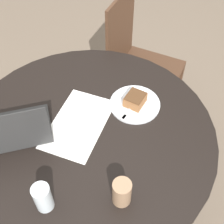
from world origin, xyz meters
TOP-DOWN VIEW (x-y plane):
  - ground_plane at (0.00, 0.00)m, footprint 12.00×12.00m
  - dining_table at (0.00, 0.00)m, footprint 1.13×1.13m
  - chair at (0.74, 0.34)m, footprint 0.54×0.54m
  - paper_document at (0.00, 0.06)m, footprint 0.43×0.35m
  - plate at (0.26, -0.05)m, footprint 0.24×0.24m
  - cake_slice at (0.26, -0.05)m, footprint 0.11×0.10m
  - fork at (0.21, -0.05)m, footprint 0.17×0.06m
  - coffee_glass at (-0.13, -0.32)m, footprint 0.07×0.07m
  - water_glass at (-0.34, -0.14)m, footprint 0.07×0.07m
  - laptop at (-0.25, 0.21)m, footprint 0.41×0.37m

SIDE VIEW (x-z plane):
  - ground_plane at x=0.00m, z-range 0.00..0.00m
  - chair at x=0.74m, z-range 0.01..0.97m
  - dining_table at x=0.00m, z-range 0.22..0.99m
  - paper_document at x=0.00m, z-range 0.77..0.77m
  - plate at x=0.26m, z-range 0.77..0.78m
  - fork at x=0.21m, z-range 0.78..0.79m
  - cake_slice at x=0.26m, z-range 0.78..0.83m
  - laptop at x=-0.25m, z-range 0.69..0.93m
  - coffee_glass at x=-0.13m, z-range 0.77..0.88m
  - water_glass at x=-0.34m, z-range 0.77..0.89m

